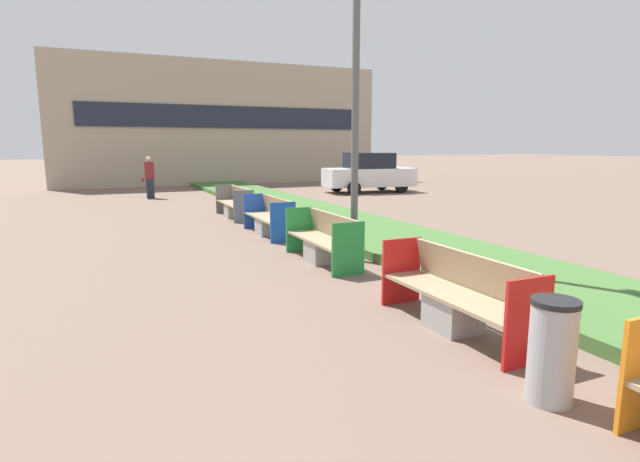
{
  "coord_description": "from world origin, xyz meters",
  "views": [
    {
      "loc": [
        -2.99,
        2.36,
        2.25
      ],
      "look_at": [
        0.9,
        11.0,
        0.6
      ],
      "focal_mm": 28.0,
      "sensor_mm": 36.0,
      "label": 1
    }
  ],
  "objects": [
    {
      "name": "litter_bin",
      "position": [
        0.54,
        5.27,
        0.47
      ],
      "size": [
        0.41,
        0.41,
        0.94
      ],
      "color": "#9EA0A5",
      "rests_on": "ground"
    },
    {
      "name": "street_lamp_post",
      "position": [
        1.55,
        10.82,
        4.78
      ],
      "size": [
        0.24,
        0.44,
        8.77
      ],
      "color": "#56595B",
      "rests_on": "ground"
    },
    {
      "name": "bench_red_frame",
      "position": [
        0.94,
        7.02,
        0.37
      ],
      "size": [
        0.65,
        2.34,
        0.94
      ],
      "color": "#9E9B96",
      "rests_on": "ground"
    },
    {
      "name": "planter_grass_strip",
      "position": [
        3.2,
        12.0,
        0.09
      ],
      "size": [
        2.8,
        120.0,
        0.18
      ],
      "color": "#426B33",
      "rests_on": "ground"
    },
    {
      "name": "bench_green_frame",
      "position": [
        0.94,
        10.92,
        0.37
      ],
      "size": [
        0.65,
        2.26,
        0.94
      ],
      "color": "#9E9B96",
      "rests_on": "ground"
    },
    {
      "name": "parked_car_distant",
      "position": [
        8.85,
        23.0,
        0.91
      ],
      "size": [
        4.39,
        2.3,
        1.86
      ],
      "rotation": [
        0.0,
        0.0,
        -0.13
      ],
      "color": "silver",
      "rests_on": "ground"
    },
    {
      "name": "bench_grey_frame",
      "position": [
        0.94,
        17.51,
        0.37
      ],
      "size": [
        0.65,
        2.29,
        0.94
      ],
      "color": "#9E9B96",
      "rests_on": "ground"
    },
    {
      "name": "bench_blue_frame",
      "position": [
        0.94,
        14.19,
        0.37
      ],
      "size": [
        0.65,
        2.26,
        0.94
      ],
      "color": "#9E9B96",
      "rests_on": "ground"
    },
    {
      "name": "pedestrian_walking",
      "position": [
        -0.9,
        24.42,
        0.89
      ],
      "size": [
        0.53,
        0.24,
        1.75
      ],
      "color": "#232633",
      "rests_on": "ground"
    },
    {
      "name": "building_backdrop",
      "position": [
        4.0,
        33.58,
        3.41
      ],
      "size": [
        18.37,
        6.59,
        6.81
      ],
      "color": "tan",
      "rests_on": "ground"
    }
  ]
}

